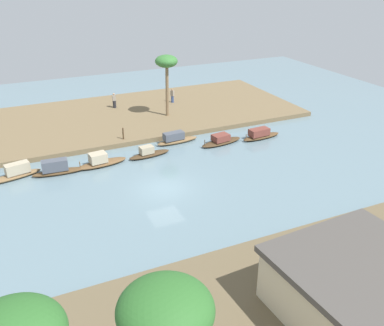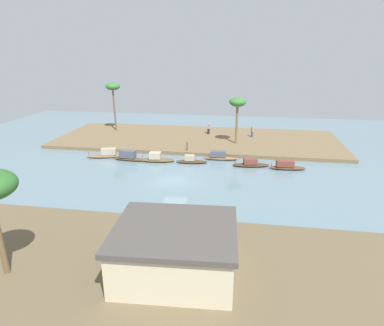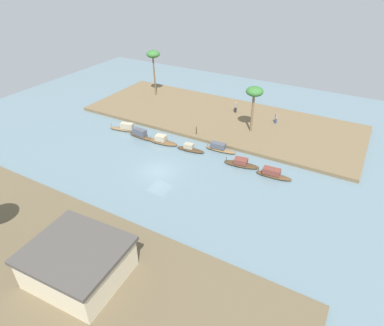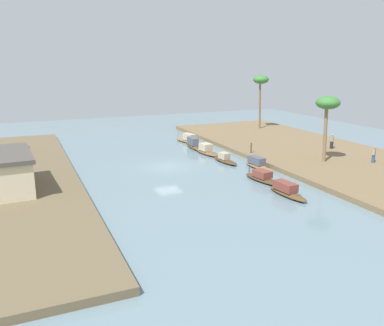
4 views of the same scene
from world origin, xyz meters
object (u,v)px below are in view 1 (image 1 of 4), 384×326
object	(u,v)px
sampan_midstream	(57,169)
riverside_building	(355,286)
sampan_upstream_small	(149,153)
person_by_mooring	(114,102)
sampan_open_hull	(176,139)
palm_tree_right_tall	(166,313)
person_on_near_bank	(172,96)
sampan_with_red_awning	(221,141)
sampan_foreground	(14,173)
palm_tree_left_near	(166,64)
sampan_downstream_large	(260,135)
mooring_post	(123,134)
sampan_with_tall_canopy	(101,161)

from	to	relation	value
sampan_midstream	riverside_building	xyz separation A→B (m)	(-10.51, 21.64, 1.47)
sampan_upstream_small	person_by_mooring	xyz separation A→B (m)	(-0.59, -13.53, 0.85)
sampan_midstream	sampan_open_hull	bearing A→B (deg)	-165.79
palm_tree_right_tall	riverside_building	world-z (taller)	palm_tree_right_tall
person_on_near_bank	person_by_mooring	xyz separation A→B (m)	(6.82, -0.84, -0.04)
sampan_upstream_small	palm_tree_right_tall	xyz separation A→B (m)	(7.39, 23.62, 5.72)
sampan_with_red_awning	person_by_mooring	world-z (taller)	person_by_mooring
sampan_foreground	palm_tree_left_near	xyz separation A→B (m)	(-16.22, -7.96, 5.67)
sampan_open_hull	palm_tree_right_tall	world-z (taller)	palm_tree_right_tall
sampan_with_red_awning	sampan_open_hull	size ratio (longest dim) A/B	1.06
person_on_near_bank	sampan_upstream_small	bearing A→B (deg)	-58.11
sampan_foreground	person_on_near_bank	size ratio (longest dim) A/B	2.88
person_by_mooring	sampan_with_red_awning	bearing A→B (deg)	-65.74
sampan_upstream_small	palm_tree_right_tall	distance (m)	25.40
sampan_downstream_large	mooring_post	bearing A→B (deg)	-23.32
person_on_near_bank	sampan_midstream	bearing A→B (deg)	-77.66
mooring_post	riverside_building	xyz separation A→B (m)	(-3.80, 25.67, 0.97)
sampan_foreground	riverside_building	world-z (taller)	riverside_building
palm_tree_right_tall	sampan_downstream_large	bearing A→B (deg)	-128.95
sampan_midstream	riverside_building	size ratio (longest dim) A/B	0.57
riverside_building	sampan_open_hull	bearing A→B (deg)	-95.26
palm_tree_left_near	sampan_downstream_large	bearing A→B (deg)	124.67
mooring_post	riverside_building	distance (m)	25.97
sampan_upstream_small	person_by_mooring	distance (m)	13.57
person_by_mooring	palm_tree_left_near	bearing A→B (deg)	-50.16
sampan_upstream_small	sampan_with_tall_canopy	distance (m)	4.29
mooring_post	sampan_foreground	bearing A→B (deg)	18.81
sampan_midstream	sampan_downstream_large	xyz separation A→B (m)	(-19.16, 0.31, -0.09)
person_on_near_bank	mooring_post	distance (m)	12.34
sampan_open_hull	sampan_midstream	bearing A→B (deg)	6.50
riverside_building	sampan_foreground	bearing A→B (deg)	-61.83
person_on_near_bank	palm_tree_left_near	size ratio (longest dim) A/B	0.25
mooring_post	person_by_mooring	bearing A→B (deg)	-100.28
person_on_near_bank	palm_tree_left_near	world-z (taller)	palm_tree_left_near
sampan_foreground	sampan_with_red_awning	bearing A→B (deg)	165.37
sampan_upstream_small	riverside_building	size ratio (longest dim) A/B	0.52
sampan_midstream	sampan_foreground	bearing A→B (deg)	-7.52
sampan_midstream	person_on_near_bank	world-z (taller)	person_on_near_bank
sampan_upstream_small	sampan_downstream_large	bearing A→B (deg)	171.13
sampan_open_hull	person_on_near_bank	distance (m)	11.60
sampan_with_tall_canopy	palm_tree_left_near	distance (m)	13.91
sampan_midstream	sampan_downstream_large	bearing A→B (deg)	-177.05
sampan_downstream_large	sampan_with_tall_canopy	bearing A→B (deg)	-5.65
sampan_with_red_awning	person_by_mooring	bearing A→B (deg)	-72.29
sampan_with_tall_canopy	palm_tree_left_near	xyz separation A→B (m)	(-9.42, -8.51, 5.70)
palm_tree_left_near	palm_tree_right_tall	xyz separation A→B (m)	(12.52, 32.03, -0.06)
person_by_mooring	riverside_building	world-z (taller)	riverside_building
sampan_open_hull	person_by_mooring	size ratio (longest dim) A/B	2.45
person_by_mooring	mooring_post	world-z (taller)	person_by_mooring
palm_tree_right_tall	riverside_building	distance (m)	10.97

